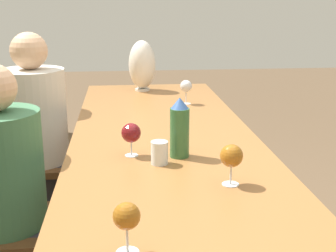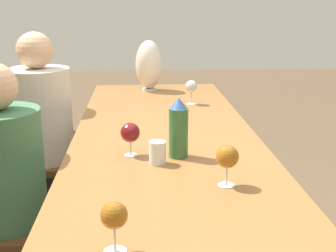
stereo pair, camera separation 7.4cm
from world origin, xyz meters
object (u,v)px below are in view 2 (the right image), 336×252
at_px(wine_glass_0, 114,216).
at_px(person_near, 7,187).
at_px(wine_glass_1, 191,87).
at_px(person_far, 43,128).
at_px(water_tumbler, 157,153).
at_px(water_bottle, 178,128).
at_px(wine_glass_2, 227,157).
at_px(vase, 149,65).
at_px(chair_far, 32,155).
at_px(wine_glass_4, 130,133).

xyz_separation_m(wine_glass_0, person_near, (0.80, 0.51, -0.24)).
relative_size(wine_glass_1, person_far, 0.13).
bearing_deg(water_tumbler, water_bottle, -48.13).
bearing_deg(water_tumbler, wine_glass_2, -135.51).
bearing_deg(wine_glass_2, vase, 7.56).
xyz_separation_m(water_tumbler, vase, (1.53, -0.00, 0.14)).
distance_m(vase, person_near, 1.58).
height_order(water_bottle, person_far, person_far).
distance_m(water_bottle, person_near, 0.79).
distance_m(wine_glass_1, person_near, 1.33).
distance_m(vase, chair_far, 1.04).
distance_m(water_tumbler, person_far, 1.16).
relative_size(wine_glass_2, person_far, 0.13).
bearing_deg(wine_glass_0, chair_far, 20.01).
height_order(water_tumbler, wine_glass_2, wine_glass_2).
bearing_deg(wine_glass_1, person_far, 97.51).
height_order(wine_glass_4, person_near, person_near).
distance_m(vase, wine_glass_4, 1.43).
relative_size(vase, person_far, 0.29).
relative_size(water_tumbler, wine_glass_4, 0.66).
distance_m(water_bottle, wine_glass_1, 1.00).
bearing_deg(water_bottle, water_tumbler, 131.87).
height_order(wine_glass_2, person_near, person_near).
bearing_deg(wine_glass_1, water_bottle, 170.57).
bearing_deg(wine_glass_0, water_tumbler, -11.82).
bearing_deg(wine_glass_4, chair_far, 36.51).
distance_m(chair_far, person_near, 0.84).
xyz_separation_m(wine_glass_0, chair_far, (1.62, 0.59, -0.38)).
distance_m(wine_glass_1, chair_far, 1.07).
xyz_separation_m(water_bottle, wine_glass_4, (0.03, 0.20, -0.02)).
distance_m(wine_glass_2, wine_glass_4, 0.50).
height_order(vase, wine_glass_0, vase).
distance_m(water_tumbler, person_near, 0.69).
xyz_separation_m(water_tumbler, wine_glass_1, (1.07, -0.26, 0.06)).
bearing_deg(wine_glass_2, person_near, 67.32).
bearing_deg(person_far, wine_glass_0, -162.60).
distance_m(wine_glass_4, person_far, 1.02).
height_order(water_bottle, water_tumbler, water_bottle).
bearing_deg(person_near, wine_glass_1, -43.88).
bearing_deg(wine_glass_2, wine_glass_1, -0.78).
xyz_separation_m(wine_glass_4, chair_far, (0.84, 0.62, -0.38)).
distance_m(vase, wine_glass_0, 2.21).
height_order(vase, chair_far, vase).
height_order(water_bottle, vase, vase).
bearing_deg(wine_glass_4, water_bottle, -98.00).
height_order(wine_glass_4, chair_far, wine_glass_4).
height_order(water_bottle, wine_glass_4, water_bottle).
distance_m(wine_glass_2, person_near, 0.99).
bearing_deg(chair_far, water_bottle, -136.48).
bearing_deg(water_bottle, wine_glass_0, 162.87).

